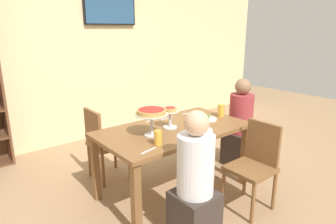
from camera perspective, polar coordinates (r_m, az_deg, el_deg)
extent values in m
plane|color=#9E7A56|center=(3.43, 1.09, -14.80)|extent=(12.00, 12.00, 0.00)
cube|color=beige|center=(4.86, -16.14, 11.11)|extent=(8.00, 0.12, 2.80)
cube|color=brown|center=(3.13, 1.16, -3.38)|extent=(1.59, 0.88, 0.04)
cube|color=brown|center=(2.62, -6.13, -16.62)|extent=(0.07, 0.07, 0.70)
cube|color=brown|center=(3.53, 14.47, -8.04)|extent=(0.07, 0.07, 0.70)
cube|color=brown|center=(3.21, -13.73, -10.55)|extent=(0.07, 0.07, 0.70)
cube|color=brown|center=(3.99, 5.69, -4.79)|extent=(0.07, 0.07, 0.70)
cube|color=brown|center=(4.34, -29.60, 5.16)|extent=(0.03, 0.30, 2.20)
cube|color=black|center=(4.98, -11.10, 19.04)|extent=(0.88, 0.05, 0.51)
cube|color=navy|center=(4.95, -10.95, 19.07)|extent=(0.84, 0.01, 0.47)
cube|color=#382D28|center=(2.65, 5.03, -19.37)|extent=(0.34, 0.34, 0.45)
cylinder|color=silver|center=(2.41, 5.31, -10.10)|extent=(0.30, 0.30, 0.50)
sphere|color=tan|center=(2.28, 5.53, -2.15)|extent=(0.20, 0.20, 0.20)
cube|color=#382D28|center=(4.04, 13.41, -6.78)|extent=(0.34, 0.34, 0.45)
cylinder|color=#993338|center=(3.89, 13.86, -0.30)|extent=(0.30, 0.30, 0.50)
sphere|color=#846047|center=(3.81, 14.20, 4.77)|extent=(0.20, 0.20, 0.20)
cube|color=brown|center=(3.04, 15.51, -10.51)|extent=(0.40, 0.40, 0.04)
cube|color=brown|center=(3.09, 17.79, -5.62)|extent=(0.04, 0.36, 0.42)
cylinder|color=brown|center=(2.94, 15.97, -16.59)|extent=(0.04, 0.04, 0.41)
cylinder|color=brown|center=(3.11, 10.57, -14.21)|extent=(0.04, 0.04, 0.41)
cylinder|color=brown|center=(3.20, 19.72, -14.09)|extent=(0.04, 0.04, 0.41)
cylinder|color=brown|center=(3.36, 14.55, -12.09)|extent=(0.04, 0.04, 0.41)
cube|color=brown|center=(3.59, -11.36, -6.03)|extent=(0.40, 0.40, 0.04)
cube|color=brown|center=(3.44, -14.21, -3.13)|extent=(0.04, 0.36, 0.42)
cylinder|color=brown|center=(3.90, -10.12, -7.77)|extent=(0.04, 0.04, 0.41)
cylinder|color=brown|center=(3.62, -7.37, -9.56)|extent=(0.04, 0.04, 0.41)
cylinder|color=brown|center=(3.76, -14.83, -8.99)|extent=(0.04, 0.04, 0.41)
cylinder|color=brown|center=(3.47, -12.36, -10.99)|extent=(0.04, 0.04, 0.41)
cylinder|color=silver|center=(2.91, -3.13, -4.40)|extent=(0.15, 0.15, 0.01)
cylinder|color=silver|center=(2.87, -3.16, -2.42)|extent=(0.03, 0.03, 0.20)
cylinder|color=silver|center=(2.84, -3.19, -0.43)|extent=(0.32, 0.32, 0.01)
cylinder|color=tan|center=(2.83, -3.20, 0.06)|extent=(0.29, 0.29, 0.04)
cylinder|color=maroon|center=(2.83, -3.21, 0.51)|extent=(0.25, 0.25, 0.00)
cylinder|color=silver|center=(3.12, 0.41, -2.94)|extent=(0.15, 0.15, 0.01)
cylinder|color=silver|center=(3.09, 0.41, -1.42)|extent=(0.03, 0.03, 0.16)
cylinder|color=silver|center=(3.07, 0.41, 0.08)|extent=(0.17, 0.17, 0.01)
cylinder|color=tan|center=(3.06, 0.41, 0.48)|extent=(0.14, 0.14, 0.04)
cylinder|color=maroon|center=(3.06, 0.41, 0.85)|extent=(0.10, 0.10, 0.00)
cylinder|color=white|center=(3.42, 7.47, -1.37)|extent=(0.22, 0.22, 0.01)
sphere|color=#2D7028|center=(3.39, 7.07, -1.00)|extent=(0.04, 0.04, 0.04)
sphere|color=#2D7028|center=(3.37, 7.00, -0.94)|extent=(0.06, 0.06, 0.06)
sphere|color=#2D7028|center=(3.45, 6.91, -0.74)|extent=(0.04, 0.04, 0.04)
sphere|color=#2D7028|center=(3.36, 7.55, -1.02)|extent=(0.06, 0.06, 0.06)
cylinder|color=white|center=(3.04, 6.15, -3.52)|extent=(0.26, 0.26, 0.01)
sphere|color=#2D7028|center=(3.05, 5.52, -2.73)|extent=(0.06, 0.06, 0.06)
sphere|color=#2D7028|center=(3.03, 5.39, -2.89)|extent=(0.05, 0.05, 0.05)
cylinder|color=gold|center=(3.56, 10.15, 0.32)|extent=(0.08, 0.08, 0.14)
cylinder|color=gold|center=(2.66, -1.94, -4.97)|extent=(0.07, 0.07, 0.13)
cylinder|color=white|center=(3.19, 5.65, -1.67)|extent=(0.06, 0.06, 0.11)
cube|color=silver|center=(3.37, -3.25, -1.59)|extent=(0.18, 0.05, 0.00)
cube|color=silver|center=(2.56, -3.74, -7.39)|extent=(0.18, 0.05, 0.00)
cube|color=silver|center=(3.43, -0.20, -1.24)|extent=(0.18, 0.02, 0.00)
cube|color=silver|center=(3.65, 3.95, -0.20)|extent=(0.18, 0.03, 0.00)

